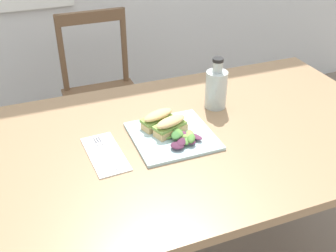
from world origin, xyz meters
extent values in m
cube|color=#997551|center=(-0.09, 0.19, 0.72)|extent=(1.42, 0.86, 0.03)
cube|color=brown|center=(-0.73, 0.55, 0.35)|extent=(0.07, 0.07, 0.71)
cube|color=brown|center=(0.55, 0.55, 0.35)|extent=(0.07, 0.07, 0.71)
cylinder|color=brown|center=(-0.37, 0.91, 0.21)|extent=(0.03, 0.03, 0.43)
cylinder|color=brown|center=(-0.03, 0.91, 0.21)|extent=(0.03, 0.03, 0.43)
cylinder|color=brown|center=(-0.37, 1.25, 0.21)|extent=(0.03, 0.03, 0.43)
cylinder|color=brown|center=(-0.03, 1.25, 0.21)|extent=(0.03, 0.03, 0.43)
cube|color=brown|center=(-0.20, 1.08, 0.44)|extent=(0.40, 0.40, 0.02)
cylinder|color=brown|center=(-0.37, 1.26, 0.66)|extent=(0.03, 0.03, 0.42)
cylinder|color=brown|center=(-0.03, 1.26, 0.66)|extent=(0.03, 0.03, 0.42)
cube|color=brown|center=(-0.20, 1.26, 0.84)|extent=(0.36, 0.03, 0.06)
cube|color=silver|center=(-0.17, 0.20, 0.74)|extent=(0.26, 0.26, 0.01)
cube|color=#DBB270|center=(-0.17, 0.21, 0.76)|extent=(0.12, 0.08, 0.02)
cube|color=#84A84C|center=(-0.17, 0.22, 0.78)|extent=(0.12, 0.09, 0.01)
ellipsoid|color=#DBB270|center=(-0.17, 0.21, 0.79)|extent=(0.12, 0.08, 0.02)
cube|color=#DBB270|center=(-0.19, 0.27, 0.76)|extent=(0.12, 0.08, 0.02)
cube|color=#84A84C|center=(-0.20, 0.27, 0.78)|extent=(0.12, 0.09, 0.01)
ellipsoid|color=#DBB270|center=(-0.19, 0.27, 0.79)|extent=(0.12, 0.08, 0.02)
ellipsoid|color=#518438|center=(-0.15, 0.19, 0.76)|extent=(0.05, 0.05, 0.02)
ellipsoid|color=#518438|center=(-0.14, 0.14, 0.76)|extent=(0.07, 0.07, 0.01)
ellipsoid|color=#6B9E47|center=(-0.17, 0.21, 0.76)|extent=(0.07, 0.06, 0.02)
ellipsoid|color=#84A84C|center=(-0.15, 0.16, 0.77)|extent=(0.05, 0.05, 0.01)
ellipsoid|color=#84A84C|center=(-0.13, 0.16, 0.77)|extent=(0.04, 0.06, 0.02)
ellipsoid|color=#518438|center=(-0.16, 0.18, 0.77)|extent=(0.03, 0.05, 0.02)
ellipsoid|color=#4C2338|center=(-0.14, 0.13, 0.76)|extent=(0.06, 0.06, 0.01)
ellipsoid|color=#4C2338|center=(-0.18, 0.12, 0.76)|extent=(0.05, 0.05, 0.01)
ellipsoid|color=#4C2338|center=(-0.16, 0.14, 0.76)|extent=(0.06, 0.06, 0.01)
ellipsoid|color=#518438|center=(-0.13, 0.13, 0.77)|extent=(0.05, 0.06, 0.02)
ellipsoid|color=#602D47|center=(-0.15, 0.17, 0.77)|extent=(0.05, 0.04, 0.01)
ellipsoid|color=#84A84C|center=(-0.16, 0.17, 0.77)|extent=(0.06, 0.06, 0.01)
ellipsoid|color=#602D47|center=(-0.11, 0.15, 0.76)|extent=(0.05, 0.06, 0.01)
ellipsoid|color=#3D7033|center=(-0.17, 0.17, 0.77)|extent=(0.06, 0.07, 0.02)
ellipsoid|color=#6B9E47|center=(-0.20, 0.20, 0.76)|extent=(0.07, 0.07, 0.01)
cube|color=silver|center=(-0.40, 0.19, 0.74)|extent=(0.11, 0.23, 0.00)
cube|color=silver|center=(-0.39, 0.17, 0.75)|extent=(0.02, 0.14, 0.00)
cube|color=silver|center=(-0.40, 0.26, 0.75)|extent=(0.03, 0.05, 0.00)
cube|color=#38383D|center=(-0.40, 0.26, 0.75)|extent=(0.01, 0.03, 0.00)
cube|color=#38383D|center=(-0.40, 0.26, 0.75)|extent=(0.01, 0.03, 0.00)
cube|color=#38383D|center=(-0.41, 0.26, 0.75)|extent=(0.01, 0.03, 0.00)
cylinder|color=#472819|center=(0.06, 0.34, 0.79)|extent=(0.07, 0.07, 0.10)
cylinder|color=#B2BCB7|center=(0.06, 0.34, 0.81)|extent=(0.08, 0.08, 0.14)
cylinder|color=#B2BCB7|center=(0.06, 0.34, 0.90)|extent=(0.04, 0.04, 0.04)
cylinder|color=black|center=(0.06, 0.34, 0.92)|extent=(0.04, 0.04, 0.01)
camera|label=1|loc=(-0.59, -0.83, 1.48)|focal=43.82mm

